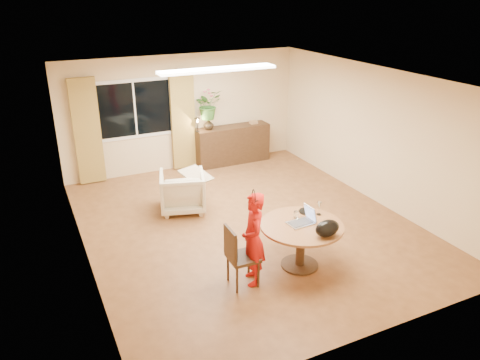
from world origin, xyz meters
The scene contains 24 objects.
floor centered at (0.00, 0.00, 0.00)m, with size 6.50×6.50×0.00m, color brown.
ceiling centered at (0.00, 0.00, 2.60)m, with size 6.50×6.50×0.00m, color white.
wall_back centered at (0.00, 3.25, 1.30)m, with size 5.50×5.50×0.00m, color #D9B78D.
wall_left centered at (-2.75, 0.00, 1.30)m, with size 6.50×6.50×0.00m, color #D9B78D.
wall_right centered at (2.75, 0.00, 1.30)m, with size 6.50×6.50×0.00m, color #D9B78D.
window centered at (-1.10, 3.23, 1.50)m, with size 1.70×0.03×1.30m.
curtain_left centered at (-2.15, 3.15, 1.15)m, with size 0.55×0.08×2.25m, color olive.
curtain_right centered at (-0.05, 3.15, 1.15)m, with size 0.55×0.08×2.25m, color olive.
ceiling_panel centered at (0.00, 1.20, 2.57)m, with size 2.20×0.35×0.05m, color white.
dining_table centered at (0.14, -1.55, 0.55)m, with size 1.24×1.24×0.70m.
dining_chair centered at (-0.85, -1.61, 0.46)m, with size 0.44×0.40×0.93m, color #311E10, non-canonical shape.
child centered at (-0.69, -1.61, 0.69)m, with size 0.33×0.50×1.38m, color red.
laptop centered at (0.13, -1.52, 0.84)m, with size 0.39×0.26×0.26m, color #B7B7BC, non-canonical shape.
tumbler centered at (0.17, -1.33, 0.76)m, with size 0.07×0.07×0.11m, color white, non-canonical shape.
wine_glass centered at (0.55, -1.39, 0.81)m, with size 0.08×0.08×0.22m, color white, non-canonical shape.
pot_lid centered at (0.43, -1.23, 0.72)m, with size 0.24×0.24×0.04m, color white, non-canonical shape.
handbag centered at (0.26, -2.00, 0.83)m, with size 0.37×0.22×0.25m, color black, non-canonical shape.
armchair centered at (-0.83, 1.05, 0.38)m, with size 0.81×0.84×0.76m, color #C2B699.
throw centered at (-0.58, 0.98, 0.78)m, with size 0.45×0.55×0.03m, color beige, non-canonical shape.
sideboard centered at (1.11, 3.01, 0.45)m, with size 1.80×0.44×0.90m, color #311E10.
vase centered at (0.51, 3.01, 1.02)m, with size 0.24×0.24×0.25m, color black.
bouquet centered at (0.51, 3.01, 1.48)m, with size 0.59×0.51×0.66m, color #325C22.
book_stack centered at (1.67, 3.01, 0.94)m, with size 0.18×0.14×0.08m, color #866244, non-canonical shape.
desk_lamp centered at (0.22, 2.96, 1.06)m, with size 0.14×0.14×0.33m, color black, non-canonical shape.
Camera 1 is at (-3.32, -6.67, 3.95)m, focal length 35.00 mm.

